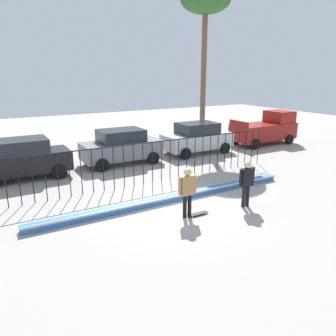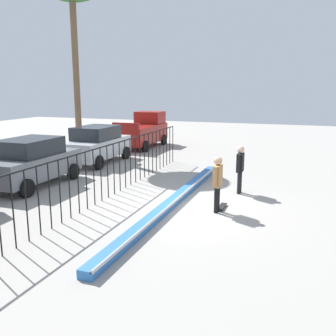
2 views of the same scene
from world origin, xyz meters
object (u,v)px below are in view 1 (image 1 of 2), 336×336
skateboarder (187,188)px  skateboard (198,214)px  camera_operator (247,180)px  parked_car_gray (121,146)px  parked_car_silver (197,138)px  palm_tree_tall (206,4)px  parked_car_black (22,159)px  pickup_truck (266,129)px

skateboarder → skateboard: 1.09m
skateboarder → camera_operator: size_ratio=1.01×
parked_car_gray → parked_car_silver: size_ratio=1.00×
camera_operator → parked_car_silver: bearing=-106.9°
parked_car_silver → palm_tree_tall: (2.05, 2.35, 8.09)m
parked_car_silver → palm_tree_tall: 8.67m
skateboard → parked_car_black: bearing=102.8°
parked_car_silver → pickup_truck: size_ratio=0.91×
skateboard → camera_operator: bearing=-25.4°
parked_car_silver → palm_tree_tall: bearing=44.7°
skateboard → palm_tree_tall: (7.36, 10.11, 9.00)m
skateboard → parked_car_silver: bearing=36.5°
parked_car_black → parked_car_gray: 5.06m
skateboard → parked_car_silver: size_ratio=0.19×
pickup_truck → skateboarder: bearing=-151.2°
skateboarder → skateboard: bearing=-46.0°
pickup_truck → palm_tree_tall: (-3.72, 2.46, 8.03)m
parked_car_black → skateboarder: bearing=-57.4°
parked_car_silver → skateboard: bearing=-128.6°
skateboard → parked_car_silver: 9.44m
pickup_truck → parked_car_black: bearing=175.4°
skateboard → pickup_truck: bearing=15.5°
palm_tree_tall → skateboarder: bearing=-127.8°
skateboard → parked_car_black: 9.04m
parked_car_gray → skateboard: bearing=-90.6°
camera_operator → parked_car_gray: bearing=-72.4°
parked_car_silver → palm_tree_tall: palm_tree_tall is taller
skateboard → camera_operator: 2.26m
camera_operator → parked_car_silver: size_ratio=0.41×
camera_operator → parked_car_black: bearing=-43.7°
skateboard → parked_car_gray: size_ratio=0.19×
skateboarder → parked_car_black: parked_car_black is taller
parked_car_gray → palm_tree_tall: bearing=19.9°
skateboard → pickup_truck: size_ratio=0.17×
pickup_truck → parked_car_silver: bearing=174.3°
parked_car_gray → palm_tree_tall: palm_tree_tall is taller
skateboarder → skateboard: skateboarder is taller
camera_operator → parked_car_gray: parked_car_gray is taller
camera_operator → palm_tree_tall: bearing=-111.8°
skateboarder → palm_tree_tall: palm_tree_tall is taller
skateboarder → parked_car_gray: size_ratio=0.42×
parked_car_black → skateboard: bearing=-55.5°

